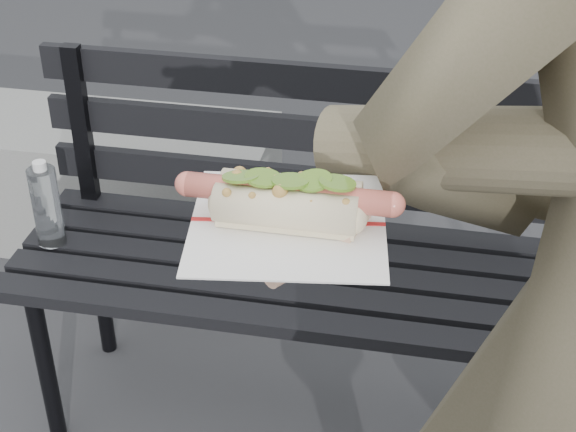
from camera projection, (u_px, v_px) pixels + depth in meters
name	position (u px, v px, depth m)	size (l,w,h in m)	color
park_bench	(344.00, 237.00, 1.97)	(1.50, 0.44, 0.88)	black
concrete_block	(86.00, 179.00, 2.82)	(1.20, 0.40, 0.40)	slate
held_hotdog	(490.00, 169.00, 0.87)	(0.62, 0.32, 0.20)	#4F4A34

